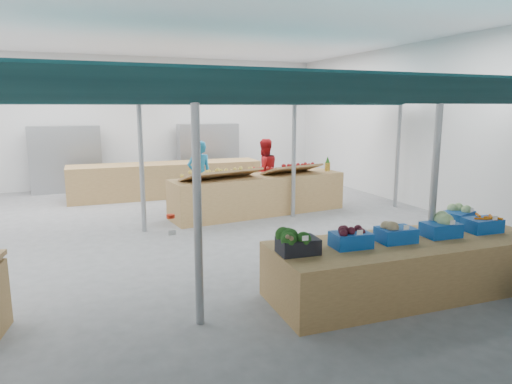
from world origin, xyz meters
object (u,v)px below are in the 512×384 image
veg_counter (407,266)px  vendor_left (199,175)px  fruit_counter (259,195)px  vendor_right (264,171)px

veg_counter → vendor_left: 6.53m
veg_counter → vendor_left: size_ratio=2.25×
fruit_counter → vendor_right: vendor_right is taller
vendor_left → vendor_right: bearing=173.7°
veg_counter → vendor_right: vendor_right is taller
fruit_counter → vendor_left: 1.68m
fruit_counter → vendor_left: size_ratio=2.50×
fruit_counter → vendor_left: (-1.20, 1.10, 0.41)m
fruit_counter → vendor_right: (0.60, 1.10, 0.41)m
vendor_left → veg_counter: bearing=95.0°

